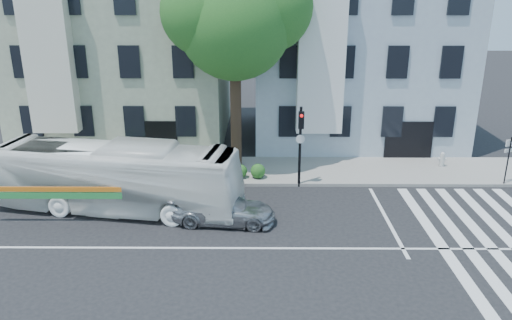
{
  "coord_description": "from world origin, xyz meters",
  "views": [
    {
      "loc": [
        1.2,
        -16.27,
        9.14
      ],
      "look_at": [
        1.06,
        3.02,
        2.4
      ],
      "focal_mm": 35.0,
      "sensor_mm": 36.0,
      "label": 1
    }
  ],
  "objects_px": {
    "bus": "(116,177)",
    "traffic_signal": "(300,137)",
    "sedan": "(223,209)",
    "fire_hydrant": "(442,159)"
  },
  "relations": [
    {
      "from": "sedan",
      "to": "bus",
      "type": "bearing_deg",
      "value": 80.13
    },
    {
      "from": "bus",
      "to": "sedan",
      "type": "height_order",
      "value": "bus"
    },
    {
      "from": "bus",
      "to": "fire_hydrant",
      "type": "xyz_separation_m",
      "value": [
        15.71,
        5.15,
        -0.94
      ]
    },
    {
      "from": "fire_hydrant",
      "to": "sedan",
      "type": "bearing_deg",
      "value": -150.05
    },
    {
      "from": "fire_hydrant",
      "to": "bus",
      "type": "bearing_deg",
      "value": -161.85
    },
    {
      "from": "bus",
      "to": "traffic_signal",
      "type": "xyz_separation_m",
      "value": [
        8.0,
        2.56,
        1.04
      ]
    },
    {
      "from": "sedan",
      "to": "fire_hydrant",
      "type": "bearing_deg",
      "value": -55.01
    },
    {
      "from": "bus",
      "to": "traffic_signal",
      "type": "bearing_deg",
      "value": -62.5
    },
    {
      "from": "traffic_signal",
      "to": "fire_hydrant",
      "type": "distance_m",
      "value": 8.37
    },
    {
      "from": "traffic_signal",
      "to": "bus",
      "type": "bearing_deg",
      "value": -159.86
    }
  ]
}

